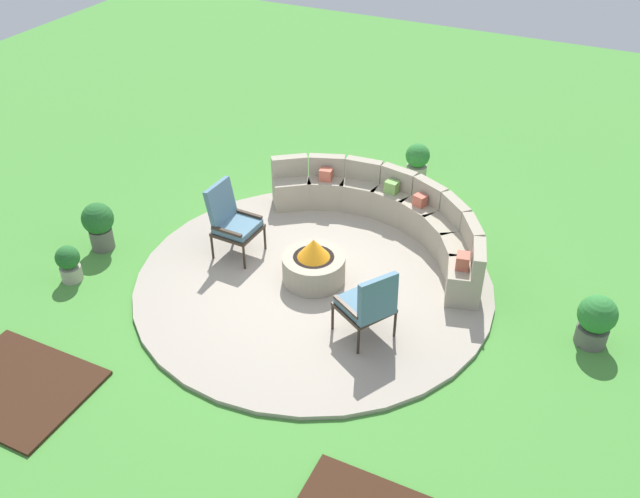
{
  "coord_description": "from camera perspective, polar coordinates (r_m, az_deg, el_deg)",
  "views": [
    {
      "loc": [
        3.36,
        -6.79,
        5.91
      ],
      "look_at": [
        0.0,
        0.2,
        0.45
      ],
      "focal_mm": 38.56,
      "sensor_mm": 36.0,
      "label": 1
    }
  ],
  "objects": [
    {
      "name": "ground_plane",
      "position": [
        9.61,
        -0.52,
        -2.81
      ],
      "size": [
        24.0,
        24.0,
        0.0
      ],
      "primitive_type": "plane",
      "color": "#478C38"
    },
    {
      "name": "patio_circle",
      "position": [
        9.59,
        -0.52,
        -2.67
      ],
      "size": [
        4.96,
        4.96,
        0.06
      ],
      "primitive_type": "cylinder",
      "color": "#9E9384",
      "rests_on": "ground_plane"
    },
    {
      "name": "mulch_bed_left",
      "position": [
        8.85,
        -23.88,
        -10.44
      ],
      "size": [
        1.7,
        1.35,
        0.04
      ],
      "primitive_type": "cube",
      "color": "#382114",
      "rests_on": "ground_plane"
    },
    {
      "name": "fire_pit",
      "position": [
        9.42,
        -0.53,
        -1.3
      ],
      "size": [
        0.87,
        0.87,
        0.67
      ],
      "color": "#9E937F",
      "rests_on": "patio_circle"
    },
    {
      "name": "curved_stone_bench",
      "position": [
        10.42,
        6.02,
        2.85
      ],
      "size": [
        3.82,
        2.07,
        0.8
      ],
      "color": "#9E937F",
      "rests_on": "patio_circle"
    },
    {
      "name": "lounge_chair_front_left",
      "position": [
        9.88,
        -7.35,
        2.44
      ],
      "size": [
        0.66,
        0.61,
        1.09
      ],
      "rotation": [
        0.0,
        0.0,
        4.68
      ],
      "color": "#2D2319",
      "rests_on": "patio_circle"
    },
    {
      "name": "lounge_chair_front_right",
      "position": [
        8.36,
        4.07,
        -4.51
      ],
      "size": [
        0.81,
        0.82,
        1.01
      ],
      "rotation": [
        0.0,
        0.0,
        7.32
      ],
      "color": "#2D2319",
      "rests_on": "patio_circle"
    },
    {
      "name": "potted_plant_0",
      "position": [
        11.99,
        8.07,
        7.22
      ],
      "size": [
        0.42,
        0.42,
        0.69
      ],
      "color": "#A89E8E",
      "rests_on": "ground_plane"
    },
    {
      "name": "potted_plant_1",
      "position": [
        9.09,
        21.95,
        -5.41
      ],
      "size": [
        0.48,
        0.48,
        0.7
      ],
      "color": "#605B56",
      "rests_on": "ground_plane"
    },
    {
      "name": "potted_plant_2",
      "position": [
        10.12,
        -20.12,
        -1.05
      ],
      "size": [
        0.34,
        0.34,
        0.54
      ],
      "color": "#A89E8E",
      "rests_on": "ground_plane"
    },
    {
      "name": "potted_plant_3",
      "position": [
        10.58,
        -17.88,
        1.99
      ],
      "size": [
        0.47,
        0.47,
        0.75
      ],
      "color": "#605B56",
      "rests_on": "ground_plane"
    }
  ]
}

